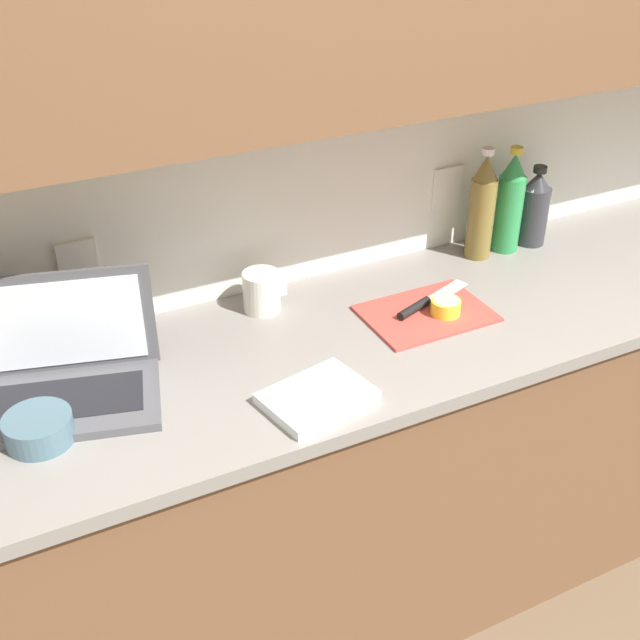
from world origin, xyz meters
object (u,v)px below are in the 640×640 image
at_px(cutting_board, 426,313).
at_px(measuring_cup, 262,291).
at_px(bowl_white, 39,429).
at_px(bottle_green_soda, 534,209).
at_px(lemon_half_cut, 446,307).
at_px(bottle_water_clear, 482,208).
at_px(bottle_oil_tall, 510,204).
at_px(knife, 422,304).
at_px(laptop, 66,370).

xyz_separation_m(cutting_board, measuring_cup, (-0.35, 0.21, 0.05)).
bearing_deg(bowl_white, bottle_green_soda, 10.52).
bearing_deg(lemon_half_cut, bottle_water_clear, 41.36).
height_order(bottle_water_clear, measuring_cup, bottle_water_clear).
bearing_deg(bottle_oil_tall, cutting_board, -152.51).
bearing_deg(knife, cutting_board, -113.18).
height_order(knife, lemon_half_cut, lemon_half_cut).
xyz_separation_m(bottle_green_soda, bowl_white, (-1.43, -0.27, -0.08)).
xyz_separation_m(bottle_green_soda, measuring_cup, (-0.84, 0.00, -0.06)).
distance_m(laptop, bottle_water_clear, 1.17).
xyz_separation_m(laptop, bowl_white, (-0.08, -0.13, -0.03)).
relative_size(laptop, bottle_water_clear, 1.37).
xyz_separation_m(knife, bowl_white, (-0.95, -0.08, 0.01)).
relative_size(knife, bottle_green_soda, 1.10).
distance_m(lemon_half_cut, bottle_water_clear, 0.37).
relative_size(measuring_cup, bowl_white, 0.84).
xyz_separation_m(cutting_board, knife, (0.00, 0.02, 0.01)).
distance_m(cutting_board, knife, 0.03).
distance_m(lemon_half_cut, measuring_cup, 0.46).
bearing_deg(knife, bottle_water_clear, 11.43).
bearing_deg(knife, laptop, 157.08).
bearing_deg(bottle_water_clear, measuring_cup, 179.93).
relative_size(laptop, bottle_green_soda, 1.86).
relative_size(bottle_oil_tall, bowl_white, 2.24).
relative_size(laptop, measuring_cup, 3.82).
distance_m(cutting_board, measuring_cup, 0.41).
xyz_separation_m(bottle_oil_tall, bowl_white, (-1.34, -0.27, -0.11)).
distance_m(laptop, bottle_oil_tall, 1.27).
height_order(laptop, knife, laptop).
height_order(lemon_half_cut, bowl_white, bowl_white).
relative_size(laptop, knife, 1.69).
height_order(knife, bowl_white, bowl_white).
distance_m(cutting_board, lemon_half_cut, 0.05).
height_order(bottle_oil_tall, bowl_white, bottle_oil_tall).
xyz_separation_m(laptop, bottle_green_soda, (1.35, 0.14, 0.05)).
distance_m(bottle_green_soda, bowl_white, 1.46).
height_order(bottle_green_soda, bottle_oil_tall, bottle_oil_tall).
distance_m(knife, bottle_water_clear, 0.38).
distance_m(bottle_oil_tall, bottle_water_clear, 0.10).
xyz_separation_m(laptop, lemon_half_cut, (0.90, -0.10, -0.03)).
bearing_deg(cutting_board, laptop, 175.32).
relative_size(bottle_green_soda, bowl_white, 1.72).
xyz_separation_m(knife, bottle_water_clear, (0.30, 0.18, 0.13)).
xyz_separation_m(bottle_oil_tall, measuring_cup, (-0.75, 0.00, -0.09)).
relative_size(knife, bottle_water_clear, 0.81).
xyz_separation_m(knife, measuring_cup, (-0.35, 0.18, 0.03)).
relative_size(bottle_green_soda, measuring_cup, 2.06).
distance_m(cutting_board, bowl_white, 0.95).
height_order(lemon_half_cut, bottle_green_soda, bottle_green_soda).
distance_m(bottle_oil_tall, measuring_cup, 0.76).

